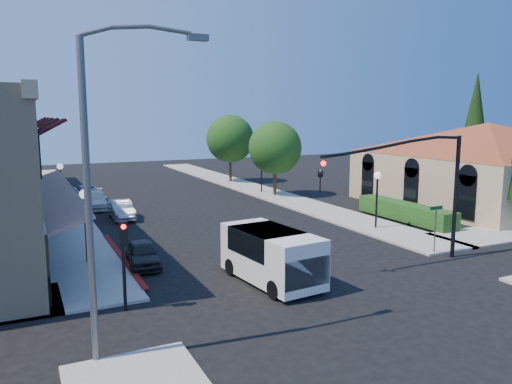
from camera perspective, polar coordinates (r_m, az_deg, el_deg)
name	(u,v)px	position (r m, az deg, el deg)	size (l,w,h in m)	color
ground	(335,290)	(20.64, 8.99, -11.06)	(120.00, 120.00, 0.00)	black
sidewalk_left	(54,201)	(43.55, -22.07, -1.00)	(3.50, 50.00, 0.12)	gray
sidewalk_right	(250,188)	(47.81, -0.68, 0.47)	(3.50, 50.00, 0.12)	gray
curb_red_strip	(122,260)	(25.28, -15.04, -7.53)	(0.25, 10.00, 0.06)	maroon
mission_building	(486,157)	(43.12, 24.81, 3.69)	(30.12, 30.12, 6.40)	tan
hedge	(404,221)	(34.51, 16.61, -3.24)	(1.40, 8.00, 1.10)	#1D4714
conifer_far	(475,122)	(51.79, 23.74, 7.37)	(3.20, 3.20, 11.00)	#372616
street_tree_a	(275,148)	(42.94, 2.18, 5.07)	(4.56, 4.56, 6.48)	#372616
street_tree_b	(230,139)	(51.97, -2.97, 6.10)	(4.94, 4.94, 7.02)	#372616
signal_mast_arm	(423,178)	(24.50, 18.59, 1.57)	(8.01, 0.39, 6.00)	black
secondary_signal	(124,249)	(18.23, -14.90, -6.30)	(0.28, 0.42, 3.32)	black
cobra_streetlight	(100,178)	(14.18, -17.35, 1.50)	(3.60, 0.25, 9.31)	#595B5E
street_name_sign	(436,222)	(26.52, 19.84, -3.21)	(0.80, 0.06, 2.50)	#595B5E
lamppost_left_near	(85,207)	(24.45, -18.99, -1.67)	(0.44, 0.44, 3.57)	black
lamppost_left_far	(60,175)	(38.26, -21.45, 1.82)	(0.44, 0.44, 3.57)	black
lamppost_right_near	(377,185)	(31.24, 13.69, 0.74)	(0.44, 0.44, 3.57)	black
lamppost_right_far	(262,163)	(44.70, 0.64, 3.35)	(0.44, 0.44, 3.57)	black
white_van	(272,253)	(20.94, 1.86, -6.98)	(2.69, 5.21, 2.22)	silver
parked_car_a	(143,254)	(23.96, -12.84, -6.88)	(1.39, 3.46, 1.18)	black
parked_car_b	(121,210)	(34.99, -15.15, -1.97)	(1.33, 3.81, 1.25)	#A1A3A6
parked_car_c	(94,200)	(39.44, -18.02, -0.88)	(1.81, 4.45, 1.29)	silver
parked_car_d	(88,192)	(43.95, -18.68, -0.04)	(1.93, 4.18, 1.16)	#A8AAAE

